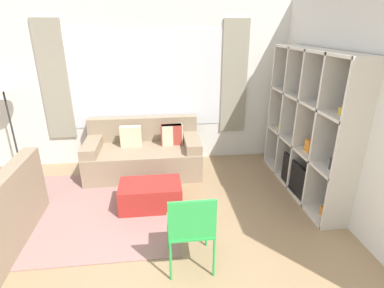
{
  "coord_description": "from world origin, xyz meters",
  "views": [
    {
      "loc": [
        0.15,
        -1.8,
        2.29
      ],
      "look_at": [
        0.57,
        1.8,
        0.85
      ],
      "focal_mm": 28.0,
      "sensor_mm": 36.0,
      "label": 1
    }
  ],
  "objects_px": {
    "shelving_unit": "(309,127)",
    "ottoman": "(151,195)",
    "folding_chair": "(191,225)",
    "couch_main": "(144,154)",
    "floor_lamp": "(3,89)"
  },
  "relations": [
    {
      "from": "shelving_unit",
      "to": "ottoman",
      "type": "relative_size",
      "value": 2.47
    },
    {
      "from": "couch_main",
      "to": "folding_chair",
      "type": "relative_size",
      "value": 2.11
    },
    {
      "from": "couch_main",
      "to": "floor_lamp",
      "type": "bearing_deg",
      "value": 174.71
    },
    {
      "from": "shelving_unit",
      "to": "ottoman",
      "type": "bearing_deg",
      "value": -173.99
    },
    {
      "from": "shelving_unit",
      "to": "couch_main",
      "type": "xyz_separation_m",
      "value": [
        -2.33,
        0.86,
        -0.66
      ]
    },
    {
      "from": "ottoman",
      "to": "folding_chair",
      "type": "height_order",
      "value": "folding_chair"
    },
    {
      "from": "shelving_unit",
      "to": "floor_lamp",
      "type": "height_order",
      "value": "shelving_unit"
    },
    {
      "from": "couch_main",
      "to": "ottoman",
      "type": "relative_size",
      "value": 2.23
    },
    {
      "from": "shelving_unit",
      "to": "folding_chair",
      "type": "height_order",
      "value": "shelving_unit"
    },
    {
      "from": "couch_main",
      "to": "shelving_unit",
      "type": "bearing_deg",
      "value": -20.18
    },
    {
      "from": "floor_lamp",
      "to": "folding_chair",
      "type": "bearing_deg",
      "value": -43.56
    },
    {
      "from": "ottoman",
      "to": "floor_lamp",
      "type": "distance_m",
      "value": 2.79
    },
    {
      "from": "shelving_unit",
      "to": "ottoman",
      "type": "distance_m",
      "value": 2.38
    },
    {
      "from": "ottoman",
      "to": "floor_lamp",
      "type": "relative_size",
      "value": 0.49
    },
    {
      "from": "couch_main",
      "to": "ottoman",
      "type": "xyz_separation_m",
      "value": [
        0.11,
        -1.09,
        -0.14
      ]
    }
  ]
}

